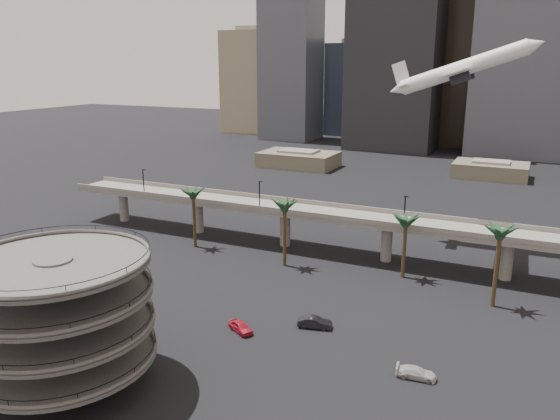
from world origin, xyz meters
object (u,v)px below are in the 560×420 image
at_px(car_a, 241,327).
at_px(car_b, 315,322).
at_px(overpass, 334,219).
at_px(airborne_jet, 462,69).
at_px(car_c, 416,373).
at_px(parking_ramp, 59,310).

distance_m(car_a, car_b, 10.97).
xyz_separation_m(overpass, airborne_jet, (20.00, 18.54, 29.33)).
relative_size(car_a, car_c, 0.93).
height_order(overpass, airborne_jet, airborne_jet).
height_order(car_a, car_b, car_b).
relative_size(car_b, car_c, 1.02).
distance_m(overpass, car_c, 47.16).
bearing_deg(airborne_jet, overpass, -139.08).
xyz_separation_m(parking_ramp, car_b, (21.87, 26.71, -9.00)).
relative_size(overpass, car_b, 25.66).
xyz_separation_m(parking_ramp, car_c, (38.28, 19.73, -9.11)).
distance_m(airborne_jet, car_c, 68.27).
bearing_deg(car_b, airborne_jet, -26.00).
bearing_deg(car_a, overpass, 27.03).
bearing_deg(airborne_jet, car_c, -86.69).
bearing_deg(overpass, car_b, -74.64).
relative_size(airborne_jet, car_a, 6.59).
distance_m(overpass, car_a, 38.66).
height_order(overpass, car_a, overpass).
bearing_deg(parking_ramp, airborne_jet, 66.94).
height_order(overpass, car_c, overpass).
height_order(car_a, car_c, car_a).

